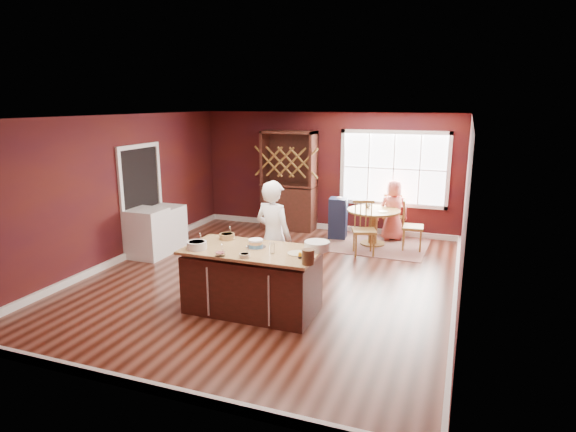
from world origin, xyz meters
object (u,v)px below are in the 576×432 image
object	(u,v)px
chair_north	(393,214)
dryer	(167,227)
hutch	(289,181)
washer	(148,233)
kitchen_island	(252,281)
dining_table	(373,220)
chair_east	(413,225)
chair_south	(364,228)
toddler	(342,201)
layer_cake	(256,244)
high_chair	(338,217)
seated_woman	(393,210)
baker	(274,238)

from	to	relation	value
chair_north	dryer	size ratio (longest dim) A/B	1.14
hutch	washer	size ratio (longest dim) A/B	2.43
kitchen_island	chair_north	distance (m)	4.85
chair_north	washer	size ratio (longest dim) A/B	1.05
dining_table	hutch	size ratio (longest dim) A/B	0.48
kitchen_island	dining_table	distance (m)	3.99
dining_table	chair_east	bearing A→B (deg)	-4.71
chair_east	washer	world-z (taller)	chair_east
chair_east	chair_south	distance (m)	1.08
chair_north	hutch	world-z (taller)	hutch
chair_south	dryer	bearing A→B (deg)	174.50
toddler	washer	world-z (taller)	same
chair_south	hutch	world-z (taller)	hutch
toddler	chair_south	bearing A→B (deg)	-56.77
layer_cake	dryer	world-z (taller)	layer_cake
chair_east	high_chair	world-z (taller)	chair_east
seated_woman	toddler	xyz separation A→B (m)	(-1.08, -0.15, 0.15)
dryer	layer_cake	bearing A→B (deg)	-35.74
chair_east	seated_woman	xyz separation A→B (m)	(-0.48, 0.57, 0.14)
seated_woman	washer	distance (m)	5.08
hutch	washer	distance (m)	3.51
dining_table	layer_cake	xyz separation A→B (m)	(-0.98, -3.77, 0.44)
toddler	hutch	size ratio (longest dim) A/B	0.11
baker	kitchen_island	bearing A→B (deg)	104.46
chair_east	baker	bearing A→B (deg)	145.33
kitchen_island	baker	xyz separation A→B (m)	(0.03, 0.74, 0.45)
chair_south	toddler	xyz separation A→B (m)	(-0.71, 1.08, 0.28)
seated_woman	hutch	size ratio (longest dim) A/B	0.57
kitchen_island	hutch	world-z (taller)	hutch
high_chair	toddler	xyz separation A→B (m)	(0.06, 0.11, 0.34)
baker	chair_south	bearing A→B (deg)	-94.66
layer_cake	chair_east	xyz separation A→B (m)	(1.79, 3.71, -0.46)
chair_north	chair_east	bearing A→B (deg)	119.31
seated_woman	high_chair	xyz separation A→B (m)	(-1.14, -0.26, -0.19)
dining_table	layer_cake	size ratio (longest dim) A/B	3.80
seated_woman	washer	bearing A→B (deg)	13.71
baker	layer_cake	size ratio (longest dim) A/B	6.20
chair_south	washer	size ratio (longest dim) A/B	1.13
high_chair	kitchen_island	bearing A→B (deg)	-98.93
layer_cake	high_chair	size ratio (longest dim) A/B	0.31
layer_cake	toddler	size ratio (longest dim) A/B	1.10
baker	hutch	bearing A→B (deg)	-56.56
layer_cake	hutch	bearing A→B (deg)	104.28
dining_table	toddler	world-z (taller)	toddler
hutch	chair_east	bearing A→B (deg)	-13.39
layer_cake	chair_north	world-z (taller)	layer_cake
chair_south	hutch	bearing A→B (deg)	127.35
seated_woman	chair_east	bearing A→B (deg)	110.21
chair_south	seated_woman	distance (m)	1.29
chair_east	dryer	xyz separation A→B (m)	(-4.71, -1.61, -0.08)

